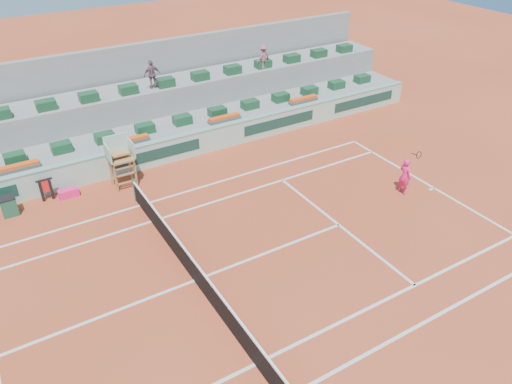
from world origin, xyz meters
TOP-DOWN VIEW (x-y plane):
  - ground at (0.00, 0.00)m, footprint 90.00×90.00m
  - seating_tier_lower at (0.00, 10.70)m, footprint 36.00×4.00m
  - seating_tier_upper at (0.00, 12.30)m, footprint 36.00×2.40m
  - stadium_back_wall at (0.00, 13.90)m, footprint 36.00×0.40m
  - player_bag at (-2.41, 7.76)m, footprint 0.85×0.38m
  - spectator_mid at (3.35, 11.75)m, footprint 0.87×0.37m
  - spectator_right at (9.87, 11.49)m, footprint 0.99×0.70m
  - court_lines at (0.00, 0.00)m, footprint 23.89×11.09m
  - tennis_net at (0.00, 0.00)m, footprint 0.10×11.97m
  - advertising_hoarding at (0.02, 8.50)m, footprint 36.00×0.34m
  - umpire_chair at (0.00, 7.50)m, footprint 1.10×0.90m
  - seat_row_lower at (0.00, 9.80)m, footprint 32.90×0.60m
  - seat_row_upper at (0.00, 11.70)m, footprint 32.90×0.60m
  - flower_planters at (-1.50, 9.00)m, footprint 26.80×0.36m
  - drink_cooler_a at (-4.81, 7.60)m, footprint 0.65×0.56m
  - towel_rack at (-3.24, 7.96)m, footprint 0.68×0.11m
  - tennis_player at (10.37, 0.49)m, footprint 0.41×0.87m

SIDE VIEW (x-z plane):
  - ground at x=0.00m, z-range 0.00..0.00m
  - court_lines at x=0.00m, z-range 0.00..0.01m
  - player_bag at x=-2.41m, z-range 0.00..0.38m
  - drink_cooler_a at x=-4.81m, z-range 0.00..0.84m
  - tennis_net at x=0.00m, z-range -0.02..1.08m
  - seating_tier_lower at x=0.00m, z-range 0.00..1.20m
  - towel_rack at x=-3.24m, z-range 0.09..1.12m
  - advertising_hoarding at x=0.02m, z-range 0.00..1.26m
  - tennis_player at x=10.37m, z-range -0.28..1.99m
  - seating_tier_upper at x=0.00m, z-range 0.00..2.60m
  - flower_planters at x=-1.50m, z-range 1.19..1.47m
  - seat_row_lower at x=0.00m, z-range 1.20..1.64m
  - umpire_chair at x=0.00m, z-range 0.34..2.74m
  - stadium_back_wall at x=0.00m, z-range 0.00..4.40m
  - seat_row_upper at x=0.00m, z-range 2.60..3.04m
  - spectator_right at x=9.87m, z-range 2.60..3.99m
  - spectator_mid at x=3.35m, z-range 2.60..4.07m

